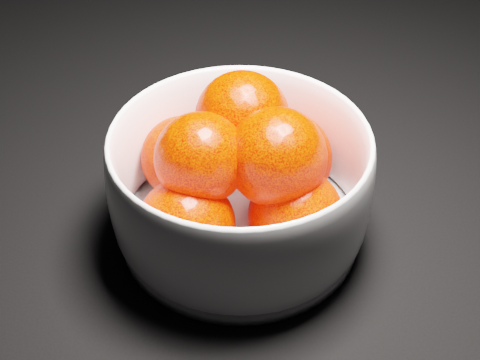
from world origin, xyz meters
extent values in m
cylinder|color=white|center=(-0.25, 0.01, 0.01)|extent=(0.20, 0.20, 0.01)
sphere|color=#FF1C01|center=(-0.21, 0.04, 0.05)|extent=(0.08, 0.08, 0.08)
sphere|color=#FF1C01|center=(-0.29, 0.05, 0.05)|extent=(0.07, 0.07, 0.07)
sphere|color=#FF1C01|center=(-0.30, -0.03, 0.05)|extent=(0.07, 0.07, 0.07)
sphere|color=#FF1C01|center=(-0.21, -0.03, 0.05)|extent=(0.07, 0.07, 0.07)
sphere|color=#FF1C01|center=(-0.24, 0.04, 0.09)|extent=(0.07, 0.07, 0.07)
sphere|color=#FF1C01|center=(-0.28, 0.00, 0.09)|extent=(0.07, 0.07, 0.07)
sphere|color=#FF1C01|center=(-0.23, -0.01, 0.09)|extent=(0.07, 0.07, 0.07)
camera|label=1|loc=(-0.31, -0.38, 0.40)|focal=50.00mm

